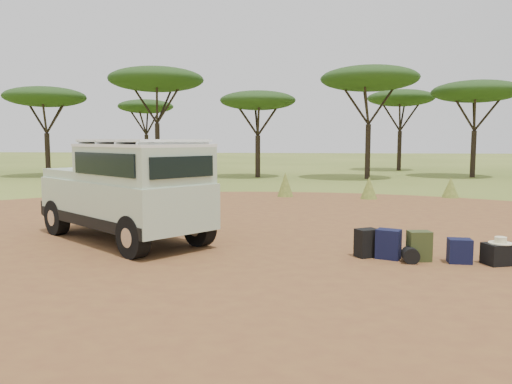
# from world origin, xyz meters

# --- Properties ---
(ground) EXTENTS (140.00, 140.00, 0.00)m
(ground) POSITION_xyz_m (0.00, 0.00, 0.00)
(ground) COLOR #556825
(ground) RESTS_ON ground
(dirt_clearing) EXTENTS (23.00, 23.00, 0.01)m
(dirt_clearing) POSITION_xyz_m (0.00, 0.00, 0.00)
(dirt_clearing) COLOR brown
(dirt_clearing) RESTS_ON ground
(grass_fringe) EXTENTS (36.60, 1.60, 0.90)m
(grass_fringe) POSITION_xyz_m (0.12, 8.67, 0.40)
(grass_fringe) COLOR #556825
(grass_fringe) RESTS_ON ground
(acacia_treeline) EXTENTS (46.70, 13.20, 6.26)m
(acacia_treeline) POSITION_xyz_m (0.75, 19.81, 4.87)
(acacia_treeline) COLOR black
(acacia_treeline) RESTS_ON ground
(safari_vehicle) EXTENTS (4.42, 4.02, 2.11)m
(safari_vehicle) POSITION_xyz_m (-2.87, 0.31, 1.02)
(safari_vehicle) COLOR #B5CBAD
(safari_vehicle) RESTS_ON ground
(walking_staff) EXTENTS (0.32, 0.35, 1.31)m
(walking_staff) POSITION_xyz_m (-2.20, 1.27, 0.66)
(walking_staff) COLOR #5E2B16
(walking_staff) RESTS_ON ground
(backpack_black) EXTENTS (0.46, 0.43, 0.51)m
(backpack_black) POSITION_xyz_m (1.92, -0.62, 0.26)
(backpack_black) COLOR black
(backpack_black) RESTS_ON ground
(backpack_navy) EXTENTS (0.49, 0.42, 0.53)m
(backpack_navy) POSITION_xyz_m (2.28, -0.73, 0.27)
(backpack_navy) COLOR #111336
(backpack_navy) RESTS_ON ground
(backpack_olive) EXTENTS (0.42, 0.33, 0.53)m
(backpack_olive) POSITION_xyz_m (2.79, -0.82, 0.26)
(backpack_olive) COLOR #3A421E
(backpack_olive) RESTS_ON ground
(duffel_navy) EXTENTS (0.39, 0.30, 0.42)m
(duffel_navy) POSITION_xyz_m (3.45, -0.91, 0.21)
(duffel_navy) COLOR #111336
(duffel_navy) RESTS_ON ground
(hard_case) EXTENTS (0.60, 0.51, 0.36)m
(hard_case) POSITION_xyz_m (4.10, -0.94, 0.18)
(hard_case) COLOR black
(hard_case) RESTS_ON ground
(stuff_sack) EXTENTS (0.28, 0.28, 0.28)m
(stuff_sack) POSITION_xyz_m (2.62, -0.99, 0.14)
(stuff_sack) COLOR black
(stuff_sack) RESTS_ON ground
(safari_hat) EXTENTS (0.39, 0.39, 0.11)m
(safari_hat) POSITION_xyz_m (4.10, -0.94, 0.41)
(safari_hat) COLOR beige
(safari_hat) RESTS_ON hard_case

